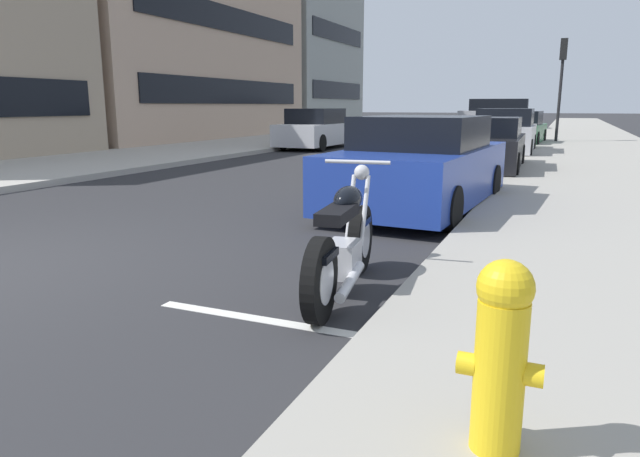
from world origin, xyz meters
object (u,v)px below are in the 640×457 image
at_px(parked_car_across_street, 519,129).
at_px(crossing_truck, 498,114).
at_px(parked_car_mid_block, 482,146).
at_px(parked_car_behind_motorcycle, 421,166).
at_px(traffic_signal_near_corner, 562,68).
at_px(parked_car_at_intersection, 505,133).
at_px(car_opposite_curb, 317,130).
at_px(parked_motorcycle, 344,245).
at_px(fire_hydrant, 501,352).

bearing_deg(parked_car_across_street, crossing_truck, 12.62).
bearing_deg(parked_car_mid_block, parked_car_across_street, -1.84).
bearing_deg(parked_car_behind_motorcycle, traffic_signal_near_corner, -1.90).
relative_size(parked_car_at_intersection, parked_car_across_street, 1.08).
bearing_deg(traffic_signal_near_corner, parked_car_mid_block, 172.71).
bearing_deg(parked_car_across_street, car_opposite_curb, 128.98).
bearing_deg(traffic_signal_near_corner, parked_car_behind_motorcycle, 174.49).
height_order(parked_car_at_intersection, parked_car_across_street, parked_car_at_intersection).
bearing_deg(parked_car_mid_block, parked_car_behind_motorcycle, 176.64).
height_order(parked_motorcycle, fire_hydrant, parked_motorcycle).
distance_m(parked_car_behind_motorcycle, crossing_truck, 32.06).
bearing_deg(fire_hydrant, parked_car_mid_block, 8.00).
xyz_separation_m(parked_car_at_intersection, traffic_signal_near_corner, (6.21, -1.51, 2.44)).
bearing_deg(crossing_truck, parked_motorcycle, 92.05).
bearing_deg(car_opposite_curb, traffic_signal_near_corner, 125.31).
bearing_deg(parked_car_at_intersection, parked_car_mid_block, 179.07).
xyz_separation_m(parked_car_behind_motorcycle, traffic_signal_near_corner, (17.55, -1.69, 2.47)).
bearing_deg(fire_hydrant, parked_car_behind_motorcycle, 16.26).
height_order(parked_car_at_intersection, crossing_truck, crossing_truck).
xyz_separation_m(parked_motorcycle, car_opposite_curb, (15.86, 7.18, 0.27)).
bearing_deg(parked_car_across_street, parked_car_mid_block, -176.80).
distance_m(parked_motorcycle, parked_car_mid_block, 10.08).
distance_m(parked_motorcycle, crossing_truck, 36.44).
height_order(parked_car_mid_block, crossing_truck, crossing_truck).
bearing_deg(crossing_truck, car_opposite_curb, 75.40).
height_order(car_opposite_curb, traffic_signal_near_corner, traffic_signal_near_corner).
distance_m(parked_car_behind_motorcycle, fire_hydrant, 6.76).
height_order(parked_motorcycle, traffic_signal_near_corner, traffic_signal_near_corner).
bearing_deg(parked_car_behind_motorcycle, parked_car_at_intersection, 2.70).
distance_m(parked_motorcycle, parked_car_behind_motorcycle, 4.39).
relative_size(parked_car_at_intersection, traffic_signal_near_corner, 1.05).
bearing_deg(parked_car_behind_motorcycle, car_opposite_curb, 34.26).
xyz_separation_m(parked_car_mid_block, traffic_signal_near_corner, (11.83, -1.51, 2.52)).
bearing_deg(parked_car_across_street, parked_car_behind_motorcycle, -177.33).
bearing_deg(parked_motorcycle, crossing_truck, -2.67).
distance_m(parked_car_across_street, fire_hydrant, 23.07).
distance_m(crossing_truck, fire_hydrant, 38.69).
height_order(parked_car_behind_motorcycle, fire_hydrant, parked_car_behind_motorcycle).
xyz_separation_m(parked_car_at_intersection, fire_hydrant, (-17.83, -1.71, -0.12)).
relative_size(crossing_truck, fire_hydrant, 6.07).
height_order(parked_motorcycle, parked_car_mid_block, parked_car_mid_block).
bearing_deg(traffic_signal_near_corner, fire_hydrant, -179.52).
height_order(parked_car_at_intersection, car_opposite_curb, parked_car_at_intersection).
relative_size(crossing_truck, traffic_signal_near_corner, 1.26).
relative_size(parked_car_behind_motorcycle, parked_car_mid_block, 1.10).
distance_m(parked_car_across_street, traffic_signal_near_corner, 3.08).
relative_size(parked_car_across_street, car_opposite_curb, 0.92).
bearing_deg(parked_car_behind_motorcycle, parked_motorcycle, -171.62).
height_order(parked_car_mid_block, fire_hydrant, parked_car_mid_block).
height_order(parked_car_mid_block, parked_car_at_intersection, parked_car_at_intersection).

